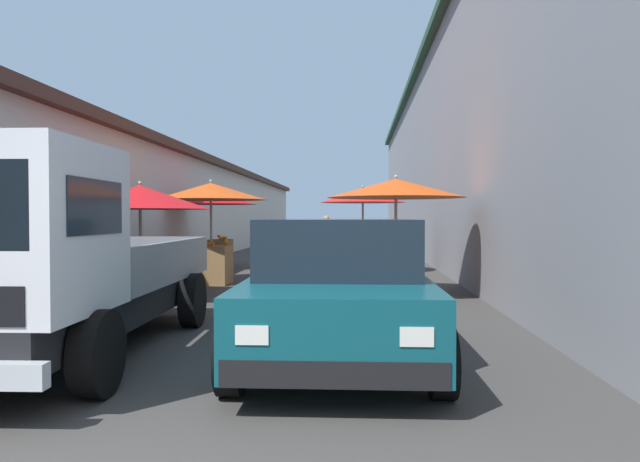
{
  "coord_description": "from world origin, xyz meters",
  "views": [
    {
      "loc": [
        -1.93,
        -1.49,
        1.47
      ],
      "look_at": [
        8.72,
        -0.81,
        1.22
      ],
      "focal_mm": 32.94,
      "sensor_mm": 36.0,
      "label": 1
    }
  ],
  "objects": [
    {
      "name": "fruit_stall_mid_lane",
      "position": [
        8.97,
        -2.19,
        1.67
      ],
      "size": [
        2.55,
        2.55,
        2.25
      ],
      "color": "#9E9EA3",
      "rests_on": "ground"
    },
    {
      "name": "fruit_stall_near_right",
      "position": [
        14.57,
        2.63,
        1.75
      ],
      "size": [
        2.6,
        2.6,
        2.23
      ],
      "color": "#9E9EA3",
      "rests_on": "ground"
    },
    {
      "name": "vendor_by_crates",
      "position": [
        17.86,
        -0.44,
        0.87
      ],
      "size": [
        0.61,
        0.26,
        1.52
      ],
      "color": "#665B4C",
      "rests_on": "ground"
    },
    {
      "name": "ground",
      "position": [
        13.5,
        0.0,
        0.0
      ],
      "size": [
        90.0,
        90.0,
        0.0
      ],
      "primitive_type": "plane",
      "color": "#3D3A38"
    },
    {
      "name": "delivery_truck",
      "position": [
        3.36,
        1.52,
        1.04
      ],
      "size": [
        4.97,
        2.08,
        2.08
      ],
      "color": "black",
      "rests_on": "ground"
    },
    {
      "name": "fruit_stall_near_left",
      "position": [
        10.87,
        1.73,
        1.73
      ],
      "size": [
        2.46,
        2.46,
        2.3
      ],
      "color": "#9E9EA3",
      "rests_on": "ground"
    },
    {
      "name": "hatchback_car",
      "position": [
        4.19,
        -1.3,
        0.74
      ],
      "size": [
        3.93,
        1.96,
        1.45
      ],
      "color": "#0F4C56",
      "rests_on": "ground"
    },
    {
      "name": "fruit_stall_far_left",
      "position": [
        8.19,
        2.34,
        1.61
      ],
      "size": [
        2.45,
        2.45,
        2.11
      ],
      "color": "#9E9EA3",
      "rests_on": "ground"
    },
    {
      "name": "building_right_concrete",
      "position": [
        15.75,
        -7.21,
        3.45
      ],
      "size": [
        49.8,
        7.5,
        6.89
      ],
      "color": "gray",
      "rests_on": "ground"
    },
    {
      "name": "building_left_whitewash",
      "position": [
        15.75,
        7.21,
        1.8
      ],
      "size": [
        49.8,
        7.5,
        3.58
      ],
      "color": "beige",
      "rests_on": "ground"
    },
    {
      "name": "fruit_stall_far_right",
      "position": [
        13.73,
        -1.63,
        1.74
      ],
      "size": [
        2.26,
        2.26,
        2.31
      ],
      "color": "#9E9EA3",
      "rests_on": "ground"
    }
  ]
}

